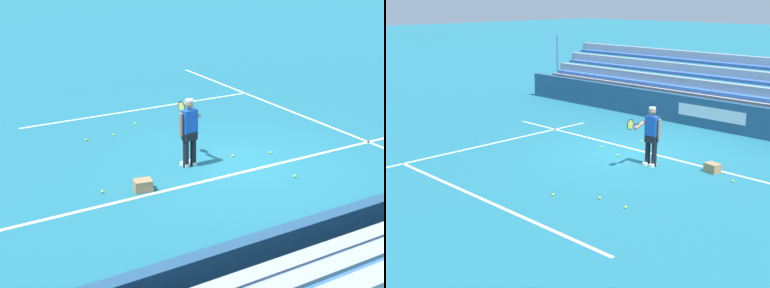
% 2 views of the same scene
% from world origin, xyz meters
% --- Properties ---
extents(ground_plane, '(160.00, 160.00, 0.00)m').
position_xyz_m(ground_plane, '(0.00, 0.00, 0.00)').
color(ground_plane, '#1E6B7F').
extents(court_baseline_white, '(12.00, 0.10, 0.01)m').
position_xyz_m(court_baseline_white, '(0.00, -0.50, 0.00)').
color(court_baseline_white, white).
rests_on(court_baseline_white, ground).
extents(court_sideline_white, '(0.10, 12.00, 0.01)m').
position_xyz_m(court_sideline_white, '(4.11, 4.00, 0.00)').
color(court_sideline_white, white).
rests_on(court_sideline_white, ground).
extents(court_service_line_white, '(8.22, 0.10, 0.01)m').
position_xyz_m(court_service_line_white, '(0.00, 5.50, 0.00)').
color(court_service_line_white, white).
rests_on(court_service_line_white, ground).
extents(back_wall_sponsor_board, '(20.05, 0.25, 1.10)m').
position_xyz_m(back_wall_sponsor_board, '(-0.01, -4.65, 0.55)').
color(back_wall_sponsor_board, navy).
rests_on(back_wall_sponsor_board, ground).
extents(bleacher_stand, '(19.04, 2.40, 2.95)m').
position_xyz_m(bleacher_stand, '(0.00, -6.47, 0.73)').
color(bleacher_stand, '#9EA3A8').
rests_on(bleacher_stand, ground).
extents(tennis_player, '(0.59, 1.02, 1.71)m').
position_xyz_m(tennis_player, '(-1.07, 0.50, 0.89)').
color(tennis_player, black).
rests_on(tennis_player, ground).
extents(ball_box_cardboard, '(0.45, 0.37, 0.26)m').
position_xyz_m(ball_box_cardboard, '(-2.67, -0.25, 0.13)').
color(ball_box_cardboard, '#A87F51').
rests_on(ball_box_cardboard, ground).
extents(tennis_ball_on_baseline, '(0.07, 0.07, 0.07)m').
position_xyz_m(tennis_ball_on_baseline, '(1.19, 0.14, 0.03)').
color(tennis_ball_on_baseline, '#CCE533').
rests_on(tennis_ball_on_baseline, ground).
extents(tennis_ball_near_player, '(0.07, 0.07, 0.07)m').
position_xyz_m(tennis_ball_near_player, '(-2.70, 3.49, 0.03)').
color(tennis_ball_near_player, '#CCE533').
rests_on(tennis_ball_near_player, ground).
extents(tennis_ball_midcourt, '(0.07, 0.07, 0.07)m').
position_xyz_m(tennis_ball_midcourt, '(0.75, -1.36, 0.03)').
color(tennis_ball_midcourt, '#CCE533').
rests_on(tennis_ball_midcourt, ground).
extents(tennis_ball_stray_back, '(0.07, 0.07, 0.07)m').
position_xyz_m(tennis_ball_stray_back, '(0.21, 0.45, 0.03)').
color(tennis_ball_stray_back, '#CCE533').
rests_on(tennis_ball_stray_back, ground).
extents(tennis_ball_far_right, '(0.07, 0.07, 0.07)m').
position_xyz_m(tennis_ball_far_right, '(-1.88, 3.49, 0.03)').
color(tennis_ball_far_right, '#CCE533').
rests_on(tennis_ball_far_right, ground).
extents(tennis_ball_by_box, '(0.07, 0.07, 0.07)m').
position_xyz_m(tennis_ball_by_box, '(-0.92, 4.14, 0.03)').
color(tennis_ball_by_box, '#CCE533').
rests_on(tennis_ball_by_box, ground).
extents(tennis_ball_far_left, '(0.07, 0.07, 0.07)m').
position_xyz_m(tennis_ball_far_left, '(-3.51, 0.10, 0.03)').
color(tennis_ball_far_left, '#CCE533').
rests_on(tennis_ball_far_left, ground).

